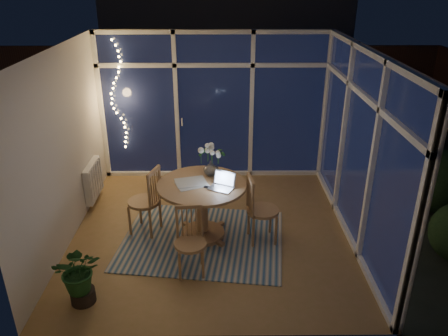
% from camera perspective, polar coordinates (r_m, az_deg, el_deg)
% --- Properties ---
extents(floor, '(4.00, 4.00, 0.00)m').
position_cam_1_polar(floor, '(6.44, -1.40, -8.27)').
color(floor, olive).
rests_on(floor, ground).
extents(ceiling, '(4.00, 4.00, 0.00)m').
position_cam_1_polar(ceiling, '(5.49, -1.69, 15.23)').
color(ceiling, white).
rests_on(ceiling, wall_back).
extents(wall_back, '(4.00, 0.04, 2.60)m').
position_cam_1_polar(wall_back, '(7.73, -1.30, 8.07)').
color(wall_back, beige).
rests_on(wall_back, floor).
extents(wall_front, '(4.00, 0.04, 2.60)m').
position_cam_1_polar(wall_front, '(4.05, -1.96, -8.07)').
color(wall_front, beige).
rests_on(wall_front, floor).
extents(wall_left, '(0.04, 4.00, 2.60)m').
position_cam_1_polar(wall_left, '(6.21, -20.34, 2.31)').
color(wall_left, beige).
rests_on(wall_left, floor).
extents(wall_right, '(0.04, 4.00, 2.60)m').
position_cam_1_polar(wall_right, '(6.14, 17.50, 2.48)').
color(wall_right, beige).
rests_on(wall_right, floor).
extents(window_wall_back, '(4.00, 0.10, 2.60)m').
position_cam_1_polar(window_wall_back, '(7.69, -1.31, 7.98)').
color(window_wall_back, white).
rests_on(window_wall_back, floor).
extents(window_wall_right, '(0.10, 4.00, 2.60)m').
position_cam_1_polar(window_wall_right, '(6.13, 17.15, 2.48)').
color(window_wall_right, white).
rests_on(window_wall_right, floor).
extents(radiator, '(0.10, 0.70, 0.58)m').
position_cam_1_polar(radiator, '(7.32, -16.71, -1.54)').
color(radiator, silver).
rests_on(radiator, wall_left).
extents(fairy_lights, '(0.24, 0.10, 1.85)m').
position_cam_1_polar(fairy_lights, '(7.76, -13.77, 9.16)').
color(fairy_lights, '#FFC766').
rests_on(fairy_lights, window_wall_back).
extents(garden_patio, '(12.00, 6.00, 0.10)m').
position_cam_1_polar(garden_patio, '(11.01, 1.56, 5.68)').
color(garden_patio, black).
rests_on(garden_patio, ground).
extents(garden_fence, '(11.00, 0.08, 1.80)m').
position_cam_1_polar(garden_fence, '(11.22, -1.07, 11.14)').
color(garden_fence, '#3C1F15').
rests_on(garden_fence, ground).
extents(neighbour_roof, '(7.00, 3.00, 2.20)m').
position_cam_1_polar(neighbour_roof, '(13.98, 0.29, 19.19)').
color(neighbour_roof, '#353740').
rests_on(neighbour_roof, ground).
extents(garden_shrubs, '(0.90, 0.90, 0.90)m').
position_cam_1_polar(garden_shrubs, '(9.37, -6.07, 5.43)').
color(garden_shrubs, black).
rests_on(garden_shrubs, ground).
extents(rug, '(2.43, 2.05, 0.01)m').
position_cam_1_polar(rug, '(6.26, -2.81, -9.27)').
color(rug, '#C1B39D').
rests_on(rug, floor).
extents(dining_table, '(1.37, 1.37, 0.83)m').
position_cam_1_polar(dining_table, '(6.13, -2.85, -5.57)').
color(dining_table, olive).
rests_on(dining_table, floor).
extents(chair_left, '(0.60, 0.60, 1.03)m').
position_cam_1_polar(chair_left, '(6.28, -10.44, -4.15)').
color(chair_left, olive).
rests_on(chair_left, floor).
extents(chair_right, '(0.52, 0.52, 1.01)m').
position_cam_1_polar(chair_right, '(6.01, 5.09, -5.34)').
color(chair_right, olive).
rests_on(chair_right, floor).
extents(chair_front, '(0.45, 0.45, 0.90)m').
position_cam_1_polar(chair_front, '(5.41, -4.42, -9.68)').
color(chair_front, olive).
rests_on(chair_front, floor).
extents(laptop, '(0.40, 0.38, 0.23)m').
position_cam_1_polar(laptop, '(5.74, -0.41, -1.73)').
color(laptop, '#B7B7BB').
rests_on(laptop, dining_table).
extents(flower_vase, '(0.23, 0.23, 0.21)m').
position_cam_1_polar(flower_vase, '(6.13, -1.71, -0.05)').
color(flower_vase, silver).
rests_on(flower_vase, dining_table).
extents(bowl, '(0.17, 0.17, 0.04)m').
position_cam_1_polar(bowl, '(5.92, 0.43, -1.88)').
color(bowl, white).
rests_on(bowl, dining_table).
extents(newspapers, '(0.48, 0.41, 0.01)m').
position_cam_1_polar(newspapers, '(5.96, -4.25, -1.92)').
color(newspapers, '#BAB9B1').
rests_on(newspapers, dining_table).
extents(phone, '(0.11, 0.08, 0.01)m').
position_cam_1_polar(phone, '(5.83, -2.17, -2.53)').
color(phone, black).
rests_on(phone, dining_table).
extents(potted_plant, '(0.62, 0.56, 0.76)m').
position_cam_1_polar(potted_plant, '(5.26, -18.34, -13.07)').
color(potted_plant, '#18451B').
rests_on(potted_plant, floor).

